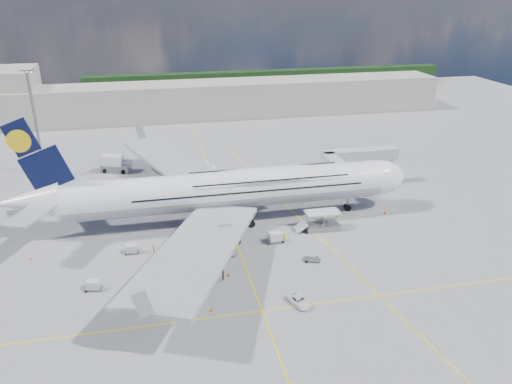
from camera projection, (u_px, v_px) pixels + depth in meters
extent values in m
plane|color=gray|center=(237.00, 245.00, 89.78)|extent=(300.00, 300.00, 0.00)
cube|color=yellow|center=(237.00, 245.00, 89.78)|extent=(0.25, 220.00, 0.01)
cube|color=yellow|center=(262.00, 311.00, 71.74)|extent=(120.00, 0.25, 0.01)
cube|color=yellow|center=(296.00, 215.00, 101.52)|extent=(14.16, 99.06, 0.01)
cylinder|color=white|center=(228.00, 190.00, 96.17)|extent=(62.00, 7.20, 7.20)
cylinder|color=#9EA0A5|center=(228.00, 190.00, 96.22)|extent=(60.76, 7.13, 7.13)
ellipsoid|color=white|center=(268.00, 177.00, 96.96)|extent=(36.00, 6.84, 3.76)
ellipsoid|color=white|center=(377.00, 177.00, 102.21)|extent=(11.52, 7.20, 7.20)
ellipsoid|color=black|center=(392.00, 174.00, 102.61)|extent=(3.84, 4.16, 1.44)
cone|color=white|center=(31.00, 202.00, 88.94)|extent=(10.00, 6.84, 6.84)
cube|color=black|center=(35.00, 154.00, 85.93)|extent=(11.02, 0.46, 14.61)
cylinder|color=yellow|center=(19.00, 141.00, 84.55)|extent=(4.00, 0.60, 4.00)
cube|color=#999EA3|center=(179.00, 165.00, 113.10)|extent=(25.49, 39.15, 3.35)
cube|color=#999EA3|center=(197.00, 249.00, 77.04)|extent=(25.49, 39.15, 3.35)
cylinder|color=#B7BABF|center=(205.00, 185.00, 108.24)|extent=(5.20, 3.50, 3.50)
cylinder|color=#B7BABF|center=(181.00, 170.00, 116.83)|extent=(5.20, 3.50, 3.50)
cylinder|color=#B7BABF|center=(222.00, 237.00, 85.70)|extent=(5.20, 3.50, 3.50)
cylinder|color=#B7BABF|center=(203.00, 272.00, 75.36)|extent=(5.20, 3.50, 3.50)
cylinder|color=gray|center=(348.00, 200.00, 102.82)|extent=(0.44, 0.44, 3.80)
cylinder|color=black|center=(347.00, 207.00, 103.41)|extent=(1.30, 0.90, 1.30)
cylinder|color=gray|center=(228.00, 211.00, 97.94)|extent=(0.56, 0.56, 3.80)
cylinder|color=black|center=(226.00, 211.00, 101.39)|extent=(1.50, 0.90, 1.50)
cube|color=#B7B7BC|center=(335.00, 164.00, 108.68)|extent=(3.00, 10.00, 2.60)
cube|color=#B7B7BC|center=(360.00, 155.00, 114.74)|extent=(18.00, 3.00, 2.60)
cylinder|color=gray|center=(337.00, 174.00, 113.14)|extent=(0.80, 0.80, 7.10)
cylinder|color=black|center=(336.00, 187.00, 114.34)|extent=(0.90, 0.80, 0.90)
cylinder|color=gray|center=(390.00, 167.00, 117.67)|extent=(1.00, 1.00, 7.10)
cube|color=gray|center=(389.00, 179.00, 118.89)|extent=(2.00, 2.00, 0.80)
cylinder|color=#B7B7BC|center=(341.00, 170.00, 105.25)|extent=(3.60, 3.60, 2.80)
cube|color=silver|center=(323.00, 212.00, 94.35)|extent=(6.50, 3.20, 0.35)
cube|color=gray|center=(322.00, 226.00, 95.49)|extent=(6.50, 3.20, 1.10)
cube|color=gray|center=(322.00, 219.00, 94.91)|extent=(0.22, 1.99, 3.00)
cylinder|color=black|center=(311.00, 231.00, 93.98)|extent=(0.70, 0.30, 0.70)
cube|color=silver|center=(301.00, 226.00, 94.50)|extent=(2.16, 2.60, 1.60)
cylinder|color=gray|center=(36.00, 126.00, 117.72)|extent=(0.70, 0.70, 25.00)
cube|color=gray|center=(27.00, 71.00, 112.82)|extent=(3.00, 0.40, 0.60)
cube|color=#B2AD9E|center=(189.00, 101.00, 173.11)|extent=(180.00, 16.00, 12.00)
cube|color=#193814|center=(270.00, 80.00, 222.25)|extent=(160.00, 6.00, 8.00)
cube|color=gray|center=(93.00, 288.00, 76.57)|extent=(2.82, 1.88, 0.16)
cylinder|color=black|center=(86.00, 292.00, 75.94)|extent=(0.38, 0.16, 0.38)
cylinder|color=black|center=(101.00, 286.00, 77.28)|extent=(0.38, 0.16, 0.38)
cube|color=silver|center=(93.00, 284.00, 76.30)|extent=(2.12, 1.65, 1.30)
cube|color=gray|center=(205.00, 279.00, 78.78)|extent=(2.96, 1.74, 0.17)
cylinder|color=black|center=(198.00, 283.00, 78.09)|extent=(0.42, 0.17, 0.42)
cylinder|color=black|center=(212.00, 277.00, 79.56)|extent=(0.42, 0.17, 0.42)
cube|color=silver|center=(205.00, 275.00, 78.48)|extent=(2.20, 1.59, 1.42)
cube|color=gray|center=(227.00, 254.00, 86.27)|extent=(3.38, 2.54, 0.18)
cylinder|color=black|center=(221.00, 257.00, 85.54)|extent=(0.44, 0.18, 0.44)
cylinder|color=black|center=(234.00, 252.00, 87.10)|extent=(0.44, 0.18, 0.44)
cube|color=silver|center=(227.00, 250.00, 85.96)|extent=(2.59, 2.17, 1.51)
cube|color=gray|center=(132.00, 252.00, 87.00)|extent=(2.65, 1.51, 0.15)
cylinder|color=black|center=(126.00, 254.00, 86.37)|extent=(0.38, 0.15, 0.38)
cylinder|color=black|center=(138.00, 250.00, 87.71)|extent=(0.38, 0.15, 0.38)
cube|color=silver|center=(132.00, 248.00, 86.73)|extent=(1.96, 1.39, 1.29)
cube|color=gray|center=(312.00, 259.00, 84.59)|extent=(3.15, 2.66, 0.17)
cylinder|color=black|center=(306.00, 262.00, 83.92)|extent=(0.41, 0.17, 0.41)
cylinder|color=black|center=(317.00, 257.00, 85.36)|extent=(0.41, 0.17, 0.41)
cube|color=gray|center=(275.00, 240.00, 90.71)|extent=(3.34, 2.08, 0.19)
cylinder|color=black|center=(269.00, 243.00, 89.95)|extent=(0.46, 0.19, 0.46)
cylinder|color=black|center=(281.00, 239.00, 91.57)|extent=(0.46, 0.19, 0.46)
cube|color=silver|center=(275.00, 236.00, 90.39)|extent=(2.49, 1.87, 1.57)
cube|color=white|center=(195.00, 273.00, 80.06)|extent=(2.69, 1.54, 1.18)
cube|color=black|center=(195.00, 269.00, 79.78)|extent=(1.06, 1.21, 0.45)
cylinder|color=black|center=(190.00, 277.00, 79.57)|extent=(0.58, 0.23, 0.58)
cylinder|color=black|center=(200.00, 272.00, 80.83)|extent=(0.58, 0.23, 0.58)
cube|color=gray|center=(202.00, 174.00, 120.46)|extent=(6.28, 2.38, 1.92)
cube|color=white|center=(199.00, 167.00, 119.62)|extent=(4.64, 2.46, 2.11)
cube|color=white|center=(212.00, 170.00, 120.60)|extent=(1.76, 2.23, 1.54)
cube|color=black|center=(214.00, 169.00, 120.65)|extent=(0.17, 1.92, 0.87)
cylinder|color=black|center=(211.00, 177.00, 120.04)|extent=(1.06, 0.34, 1.06)
cylinder|color=black|center=(193.00, 175.00, 121.21)|extent=(1.06, 0.34, 1.06)
cube|color=red|center=(199.00, 170.00, 119.88)|extent=(4.69, 2.51, 0.48)
cube|color=gray|center=(116.00, 168.00, 124.27)|extent=(7.54, 4.82, 2.18)
cube|color=white|center=(112.00, 160.00, 123.32)|extent=(5.83, 4.31, 2.40)
cube|color=white|center=(127.00, 163.00, 124.42)|extent=(2.68, 3.01, 1.74)
cube|color=black|center=(130.00, 162.00, 124.49)|extent=(0.88, 2.11, 0.98)
cylinder|color=black|center=(126.00, 171.00, 123.80)|extent=(1.20, 0.38, 1.20)
cylinder|color=black|center=(107.00, 169.00, 125.12)|extent=(1.20, 0.38, 1.20)
imported|color=white|center=(299.00, 301.00, 73.00)|extent=(3.36, 4.81, 1.22)
imported|color=#90E217|center=(336.00, 215.00, 99.44)|extent=(0.76, 0.64, 1.79)
imported|color=#ECFF1A|center=(322.00, 216.00, 98.71)|extent=(1.17, 1.21, 1.97)
imported|color=#CAE618|center=(154.00, 250.00, 86.48)|extent=(0.66, 1.12, 1.79)
imported|color=#D9FF1A|center=(284.00, 237.00, 90.79)|extent=(0.99, 0.95, 1.72)
imported|color=#ADFF1A|center=(205.00, 266.00, 81.73)|extent=(1.12, 0.71, 1.65)
cone|color=red|center=(385.00, 212.00, 101.92)|extent=(0.47, 0.47, 0.60)
cube|color=red|center=(384.00, 214.00, 102.03)|extent=(0.41, 0.41, 0.03)
cone|color=red|center=(192.00, 205.00, 105.14)|extent=(0.47, 0.47, 0.59)
cube|color=red|center=(192.00, 207.00, 105.25)|extent=(0.40, 0.40, 0.03)
cone|color=red|center=(136.00, 185.00, 115.73)|extent=(0.38, 0.38, 0.48)
cube|color=red|center=(136.00, 186.00, 115.82)|extent=(0.33, 0.33, 0.03)
cone|color=red|center=(228.00, 274.00, 80.25)|extent=(0.50, 0.50, 0.63)
cube|color=red|center=(228.00, 276.00, 80.36)|extent=(0.43, 0.43, 0.03)
cone|color=red|center=(211.00, 310.00, 71.61)|extent=(0.41, 0.41, 0.52)
cube|color=red|center=(211.00, 311.00, 71.71)|extent=(0.35, 0.35, 0.03)
cone|color=red|center=(30.00, 258.00, 85.03)|extent=(0.39, 0.39, 0.50)
cube|color=red|center=(31.00, 259.00, 85.13)|extent=(0.34, 0.34, 0.03)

